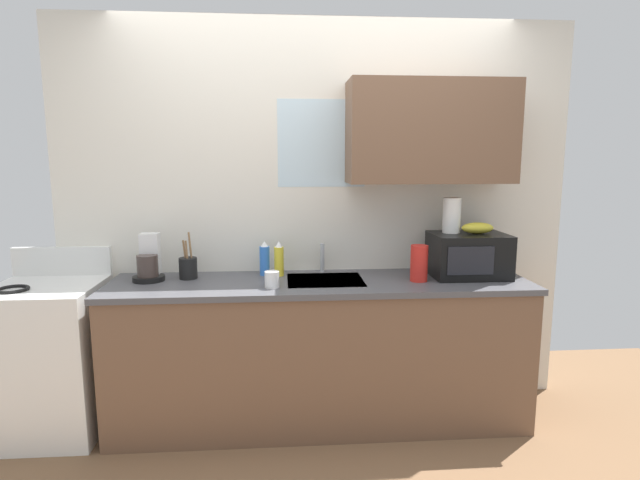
% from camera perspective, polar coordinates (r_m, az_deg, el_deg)
% --- Properties ---
extents(kitchen_wall_assembly, '(3.31, 0.42, 2.50)m').
position_cam_1_polar(kitchen_wall_assembly, '(3.34, 1.92, 4.42)').
color(kitchen_wall_assembly, silver).
rests_on(kitchen_wall_assembly, ground).
extents(counter_unit, '(2.54, 0.63, 0.90)m').
position_cam_1_polar(counter_unit, '(3.23, 0.01, -12.20)').
color(counter_unit, brown).
rests_on(counter_unit, ground).
extents(sink_faucet, '(0.03, 0.03, 0.19)m').
position_cam_1_polar(sink_faucet, '(3.31, 0.25, -1.99)').
color(sink_faucet, '#B2B5BA').
rests_on(sink_faucet, counter_unit).
extents(stove_range, '(0.60, 0.60, 1.08)m').
position_cam_1_polar(stove_range, '(3.51, -27.89, -11.54)').
color(stove_range, white).
rests_on(stove_range, ground).
extents(microwave, '(0.46, 0.35, 0.27)m').
position_cam_1_polar(microwave, '(3.32, 16.22, -1.63)').
color(microwave, black).
rests_on(microwave, counter_unit).
extents(banana_bunch, '(0.20, 0.11, 0.07)m').
position_cam_1_polar(banana_bunch, '(3.31, 17.16, 1.29)').
color(banana_bunch, gold).
rests_on(banana_bunch, microwave).
extents(paper_towel_roll, '(0.11, 0.11, 0.22)m').
position_cam_1_polar(paper_towel_roll, '(3.30, 14.48, 2.69)').
color(paper_towel_roll, white).
rests_on(paper_towel_roll, microwave).
extents(coffee_maker, '(0.19, 0.21, 0.28)m').
position_cam_1_polar(coffee_maker, '(3.27, -18.53, -2.43)').
color(coffee_maker, black).
rests_on(coffee_maker, counter_unit).
extents(dish_soap_bottle_yellow, '(0.06, 0.06, 0.22)m').
position_cam_1_polar(dish_soap_bottle_yellow, '(3.22, -4.60, -2.21)').
color(dish_soap_bottle_yellow, yellow).
rests_on(dish_soap_bottle_yellow, counter_unit).
extents(dish_soap_bottle_blue, '(0.06, 0.06, 0.22)m').
position_cam_1_polar(dish_soap_bottle_blue, '(3.25, -6.20, -2.14)').
color(dish_soap_bottle_blue, blue).
rests_on(dish_soap_bottle_blue, counter_unit).
extents(cereal_canister, '(0.10, 0.10, 0.22)m').
position_cam_1_polar(cereal_canister, '(3.13, 10.99, -2.56)').
color(cereal_canister, red).
rests_on(cereal_canister, counter_unit).
extents(mug_white, '(0.08, 0.08, 0.09)m').
position_cam_1_polar(mug_white, '(2.94, -5.38, -4.40)').
color(mug_white, white).
rests_on(mug_white, counter_unit).
extents(utensil_crock, '(0.11, 0.11, 0.29)m').
position_cam_1_polar(utensil_crock, '(3.24, -14.49, -2.98)').
color(utensil_crock, black).
rests_on(utensil_crock, counter_unit).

